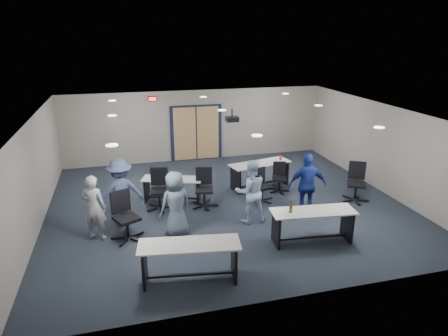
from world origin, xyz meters
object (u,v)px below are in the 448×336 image
object	(u,v)px
chair_loose_left	(127,217)
person_plaid	(175,204)
table_front_left	(190,255)
chair_back_a	(159,190)
person_navy	(307,185)
chair_back_c	(262,186)
table_back_right	(260,170)
table_front_right	(312,220)
person_lightblue	(251,191)
table_back_left	(172,186)
person_back	(121,192)
chair_back_d	(279,178)
chair_loose_right	(356,183)
person_gray	(94,208)
chair_back_b	(204,188)

from	to	relation	value
chair_loose_left	person_plaid	bearing A→B (deg)	-31.55
table_front_left	chair_back_a	xyz separation A→B (m)	(-0.23, 3.61, 0.02)
person_navy	chair_back_c	bearing A→B (deg)	-46.42
person_plaid	table_back_right	bearing A→B (deg)	-160.73
table_front_right	person_lightblue	world-z (taller)	person_lightblue
table_front_left	chair_back_a	bearing A→B (deg)	102.10
chair_back_c	person_navy	size ratio (longest dim) A/B	0.56
chair_back_a	person_lightblue	bearing A→B (deg)	-20.99
table_back_left	person_back	bearing A→B (deg)	-122.90
person_lightblue	person_back	size ratio (longest dim) A/B	0.96
table_front_right	person_navy	xyz separation A→B (m)	(0.51, 1.36, 0.33)
table_front_right	chair_back_a	distance (m)	4.33
chair_loose_left	person_plaid	size ratio (longest dim) A/B	0.72
table_back_left	chair_loose_left	size ratio (longest dim) A/B	1.54
table_back_right	chair_loose_left	distance (m)	4.91
table_front_left	chair_back_d	size ratio (longest dim) A/B	2.24
table_back_left	person_navy	size ratio (longest dim) A/B	1.04
chair_loose_right	table_back_right	bearing A→B (deg)	171.30
table_back_right	person_back	world-z (taller)	person_back
chair_back_a	person_navy	distance (m)	4.09
chair_loose_left	person_navy	xyz separation A→B (m)	(4.74, 0.13, 0.29)
person_back	person_lightblue	bearing A→B (deg)	156.36
table_back_right	person_navy	bearing A→B (deg)	-90.23
chair_back_c	person_navy	bearing A→B (deg)	-68.41
person_gray	person_back	world-z (taller)	person_back
table_back_right	chair_back_c	bearing A→B (deg)	-118.67
person_lightblue	chair_back_d	bearing A→B (deg)	-129.98
table_back_right	chair_back_d	world-z (taller)	table_back_right
chair_back_c	chair_loose_right	world-z (taller)	chair_loose_right
person_lightblue	table_back_right	bearing A→B (deg)	-114.01
chair_back_c	chair_back_d	world-z (taller)	chair_back_c
chair_loose_right	chair_back_c	bearing A→B (deg)	-165.52
chair_back_a	chair_back_c	world-z (taller)	chair_back_a
table_back_left	chair_loose_left	distance (m)	2.45
chair_back_d	person_lightblue	distance (m)	2.34
table_front_right	table_back_right	world-z (taller)	table_front_right
person_lightblue	person_gray	bearing A→B (deg)	0.59
person_gray	chair_loose_right	bearing A→B (deg)	-153.32
chair_back_b	person_back	size ratio (longest dim) A/B	0.63
table_front_left	chair_back_b	world-z (taller)	chair_back_b
chair_back_a	person_back	xyz separation A→B (m)	(-1.03, -0.69, 0.31)
table_back_left	person_lightblue	bearing A→B (deg)	-27.02
table_back_left	person_back	size ratio (longest dim) A/B	1.04
table_front_right	person_lightblue	bearing A→B (deg)	133.65
table_back_right	table_front_right	bearing A→B (deg)	-102.54
person_back	chair_back_d	bearing A→B (deg)	-179.28
table_front_left	person_navy	world-z (taller)	person_navy
chair_loose_left	person_navy	size ratio (longest dim) A/B	0.67
chair_back_b	person_back	xyz separation A→B (m)	(-2.28, -0.50, 0.33)
table_front_left	table_front_right	world-z (taller)	table_front_right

